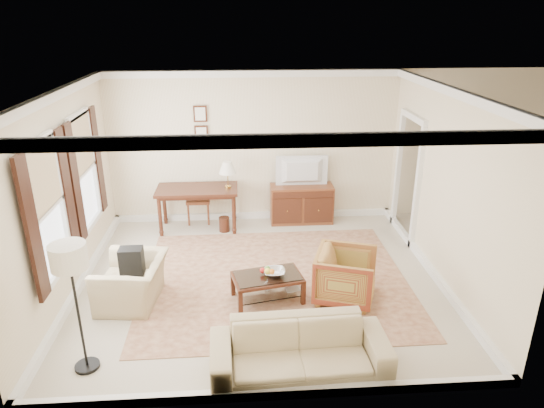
{
  "coord_description": "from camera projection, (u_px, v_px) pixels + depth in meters",
  "views": [
    {
      "loc": [
        -0.28,
        -6.53,
        3.86
      ],
      "look_at": [
        0.2,
        0.3,
        1.15
      ],
      "focal_mm": 32.0,
      "sensor_mm": 36.0,
      "label": 1
    }
  ],
  "objects": [
    {
      "name": "room_shell",
      "position": [
        259.0,
        122.0,
        6.58
      ],
      "size": [
        5.51,
        5.01,
        2.91
      ],
      "color": "beige",
      "rests_on": "ground"
    },
    {
      "name": "annex_bedroom",
      "position": [
        506.0,
        222.0,
        8.73
      ],
      "size": [
        3.0,
        2.7,
        2.9
      ],
      "color": "beige",
      "rests_on": "ground"
    },
    {
      "name": "window_front",
      "position": [
        48.0,
        210.0,
        6.1
      ],
      "size": [
        0.12,
        1.56,
        1.8
      ],
      "primitive_type": null,
      "color": "#CCB284",
      "rests_on": "room_shell"
    },
    {
      "name": "window_rear",
      "position": [
        85.0,
        171.0,
        7.58
      ],
      "size": [
        0.12,
        1.56,
        1.8
      ],
      "primitive_type": null,
      "color": "#CCB284",
      "rests_on": "room_shell"
    },
    {
      "name": "doorway",
      "position": [
        407.0,
        180.0,
        8.66
      ],
      "size": [
        0.1,
        1.12,
        2.25
      ],
      "primitive_type": null,
      "color": "white",
      "rests_on": "room_shell"
    },
    {
      "name": "rug",
      "position": [
        275.0,
        280.0,
        7.5
      ],
      "size": [
        4.05,
        3.48,
        0.01
      ],
      "primitive_type": "cube",
      "rotation": [
        0.0,
        0.0,
        0.01
      ],
      "color": "brown",
      "rests_on": "room_shell"
    },
    {
      "name": "writing_desk",
      "position": [
        197.0,
        194.0,
        9.04
      ],
      "size": [
        1.51,
        0.75,
        0.82
      ],
      "color": "#3C1C11",
      "rests_on": "room_shell"
    },
    {
      "name": "desk_chair",
      "position": [
        198.0,
        196.0,
        9.43
      ],
      "size": [
        0.46,
        0.46,
        1.05
      ],
      "primitive_type": null,
      "rotation": [
        0.0,
        0.0,
        -0.01
      ],
      "color": "brown",
      "rests_on": "room_shell"
    },
    {
      "name": "desk_lamp",
      "position": [
        228.0,
        175.0,
        8.94
      ],
      "size": [
        0.32,
        0.32,
        0.5
      ],
      "primitive_type": null,
      "color": "silver",
      "rests_on": "writing_desk"
    },
    {
      "name": "framed_prints",
      "position": [
        201.0,
        123.0,
        9.01
      ],
      "size": [
        0.25,
        0.04,
        0.68
      ],
      "primitive_type": null,
      "color": "#3C1C11",
      "rests_on": "room_shell"
    },
    {
      "name": "sideboard",
      "position": [
        301.0,
        204.0,
        9.49
      ],
      "size": [
        1.21,
        0.47,
        0.75
      ],
      "primitive_type": "cube",
      "color": "brown",
      "rests_on": "room_shell"
    },
    {
      "name": "tv",
      "position": [
        303.0,
        162.0,
        9.16
      ],
      "size": [
        0.95,
        0.55,
        0.12
      ],
      "primitive_type": "imported",
      "rotation": [
        0.0,
        0.0,
        3.14
      ],
      "color": "black",
      "rests_on": "sideboard"
    },
    {
      "name": "coffee_table",
      "position": [
        267.0,
        281.0,
        6.87
      ],
      "size": [
        1.06,
        0.75,
        0.41
      ],
      "rotation": [
        0.0,
        0.0,
        0.21
      ],
      "color": "#3C1C11",
      "rests_on": "room_shell"
    },
    {
      "name": "fruit_bowl",
      "position": [
        274.0,
        271.0,
        6.83
      ],
      "size": [
        0.42,
        0.42,
        0.1
      ],
      "primitive_type": "imported",
      "color": "silver",
      "rests_on": "coffee_table"
    },
    {
      "name": "book_a",
      "position": [
        260.0,
        287.0,
        7.01
      ],
      "size": [
        0.25,
        0.19,
        0.38
      ],
      "primitive_type": "imported",
      "rotation": [
        0.0,
        0.0,
        0.59
      ],
      "color": "brown",
      "rests_on": "coffee_table"
    },
    {
      "name": "book_b",
      "position": [
        284.0,
        287.0,
        7.01
      ],
      "size": [
        0.28,
        0.08,
        0.38
      ],
      "primitive_type": "imported",
      "rotation": [
        0.0,
        0.0,
        0.18
      ],
      "color": "brown",
      "rests_on": "coffee_table"
    },
    {
      "name": "striped_armchair",
      "position": [
        346.0,
        274.0,
        6.86
      ],
      "size": [
        0.98,
        1.01,
        0.83
      ],
      "primitive_type": "imported",
      "rotation": [
        0.0,
        0.0,
        1.24
      ],
      "color": "maroon",
      "rests_on": "room_shell"
    },
    {
      "name": "club_armchair",
      "position": [
        131.0,
        275.0,
        6.79
      ],
      "size": [
        0.76,
        1.07,
        0.87
      ],
      "primitive_type": "imported",
      "rotation": [
        0.0,
        0.0,
        -1.68
      ],
      "color": "tan",
      "rests_on": "room_shell"
    },
    {
      "name": "backpack",
      "position": [
        131.0,
        258.0,
        6.73
      ],
      "size": [
        0.22,
        0.32,
        0.4
      ],
      "primitive_type": "cube",
      "rotation": [
        0.0,
        0.0,
        -1.58
      ],
      "color": "black",
      "rests_on": "club_armchair"
    },
    {
      "name": "sofa",
      "position": [
        300.0,
        343.0,
        5.46
      ],
      "size": [
        2.04,
        0.66,
        0.79
      ],
      "primitive_type": "imported",
      "rotation": [
        0.0,
        0.0,
        0.04
      ],
      "color": "tan",
      "rests_on": "room_shell"
    },
    {
      "name": "floor_lamp",
      "position": [
        70.0,
        266.0,
        5.17
      ],
      "size": [
        0.39,
        0.39,
        1.6
      ],
      "color": "black",
      "rests_on": "room_shell"
    }
  ]
}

